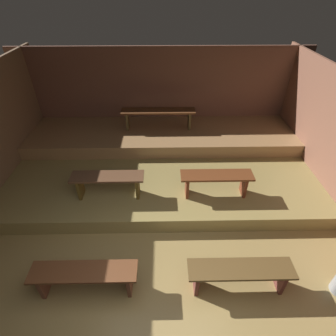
{
  "coord_description": "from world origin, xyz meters",
  "views": [
    {
      "loc": [
        0.03,
        -1.36,
        3.49
      ],
      "look_at": [
        0.11,
        2.65,
        0.48
      ],
      "focal_mm": 27.78,
      "sensor_mm": 36.0,
      "label": 1
    }
  ],
  "objects_px": {
    "bench_floor_right": "(240,273)",
    "bench_lower_left": "(108,181)",
    "bench_middle_center": "(158,114)",
    "bench_floor_left": "(85,276)",
    "bench_lower_right": "(216,180)"
  },
  "relations": [
    {
      "from": "bench_floor_right",
      "to": "bench_lower_left",
      "type": "height_order",
      "value": "bench_lower_left"
    },
    {
      "from": "bench_middle_center",
      "to": "bench_floor_left",
      "type": "bearing_deg",
      "value": -104.51
    },
    {
      "from": "bench_floor_right",
      "to": "bench_middle_center",
      "type": "relative_size",
      "value": 0.82
    },
    {
      "from": "bench_floor_left",
      "to": "bench_lower_right",
      "type": "height_order",
      "value": "bench_lower_right"
    },
    {
      "from": "bench_lower_right",
      "to": "bench_floor_left",
      "type": "bearing_deg",
      "value": -140.84
    },
    {
      "from": "bench_floor_left",
      "to": "bench_lower_right",
      "type": "xyz_separation_m",
      "value": [
        1.96,
        1.6,
        0.28
      ]
    },
    {
      "from": "bench_floor_left",
      "to": "bench_lower_right",
      "type": "bearing_deg",
      "value": 39.16
    },
    {
      "from": "bench_floor_right",
      "to": "bench_lower_right",
      "type": "distance_m",
      "value": 1.62
    },
    {
      "from": "bench_floor_right",
      "to": "bench_middle_center",
      "type": "xyz_separation_m",
      "value": [
        -1.1,
        3.6,
        0.58
      ]
    },
    {
      "from": "bench_lower_right",
      "to": "bench_middle_center",
      "type": "bearing_deg",
      "value": 117.07
    },
    {
      "from": "bench_lower_left",
      "to": "bench_middle_center",
      "type": "height_order",
      "value": "bench_middle_center"
    },
    {
      "from": "bench_lower_left",
      "to": "bench_middle_center",
      "type": "distance_m",
      "value": 2.2
    },
    {
      "from": "bench_floor_left",
      "to": "bench_middle_center",
      "type": "relative_size",
      "value": 0.82
    },
    {
      "from": "bench_floor_right",
      "to": "bench_middle_center",
      "type": "distance_m",
      "value": 3.81
    },
    {
      "from": "bench_middle_center",
      "to": "bench_lower_left",
      "type": "bearing_deg",
      "value": -113.13
    }
  ]
}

